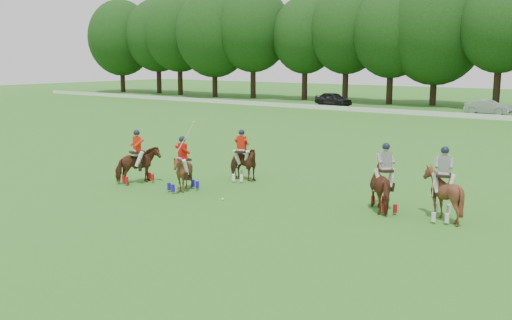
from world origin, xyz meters
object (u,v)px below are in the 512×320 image
Objects in this scene: polo_red_b at (242,163)px; polo_ball at (223,199)px; car_left at (333,99)px; polo_stripe_a at (384,186)px; polo_stripe_b at (442,193)px; polo_red_c at (183,172)px; polo_red_a at (138,164)px; car_mid at (488,107)px.

polo_red_b is 3.60m from polo_ball.
car_left reaches higher than polo_ball.
polo_stripe_a is 1.95m from polo_stripe_b.
polo_stripe_a is (7.51, 1.96, 0.08)m from polo_red_c.
car_left is 1.95× the size of polo_red_a.
polo_red_a is 4.74m from polo_ball.
polo_ball is at bearing -63.83° from polo_red_b.
car_left is at bearing 107.44° from polo_red_a.
polo_red_a is at bearing -136.07° from polo_red_b.
polo_stripe_a is at bearing 22.25° from polo_ball.
polo_ball is (1.55, -3.16, -0.72)m from polo_red_b.
car_mid is 45.27× the size of polo_ball.
polo_ball is (17.03, -39.49, -0.70)m from car_left.
polo_red_b is at bearing 78.05° from polo_red_c.
car_mid is 1.71× the size of polo_stripe_b.
polo_red_c is 2.30m from polo_ball.
polo_red_a is at bearing -169.98° from polo_stripe_b.
polo_red_b is 0.80× the size of polo_red_c.
polo_red_c reaches higher than polo_red_a.
car_left is 43.49m from polo_stripe_a.
polo_stripe_b reaches higher than polo_stripe_a.
car_left is 1.61× the size of polo_red_c.
polo_red_b is 8.88m from polo_stripe_b.
car_mid is 39.51m from polo_red_a.
polo_stripe_a is at bearing 11.43° from polo_red_a.
polo_stripe_a reaches higher than car_mid.
car_left is 2.01× the size of polo_red_b.
polo_ball is (0.86, -39.49, -0.63)m from car_mid.
polo_red_c is 7.76m from polo_stripe_a.
car_left is 44.45m from polo_stripe_b.
polo_stripe_b is (11.95, 2.11, 0.06)m from polo_red_a.
car_mid is 37.82m from polo_stripe_a.
polo_red_a is at bearing 178.13° from car_mid.
car_left is at bearing 120.93° from polo_stripe_a.
polo_ball is at bearing -175.08° from car_mid.
car_mid is at bearing 99.43° from polo_stripe_a.
polo_red_c is at bearing -101.95° from polo_red_b.
polo_stripe_a is 0.98× the size of polo_stripe_b.
polo_red_c is at bearing 174.11° from polo_ball.
polo_stripe_a is at bearing -177.41° from polo_stripe_b.
polo_red_c is 1.16× the size of polo_stripe_a.
polo_red_c is (14.85, -39.26, 0.02)m from car_left.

